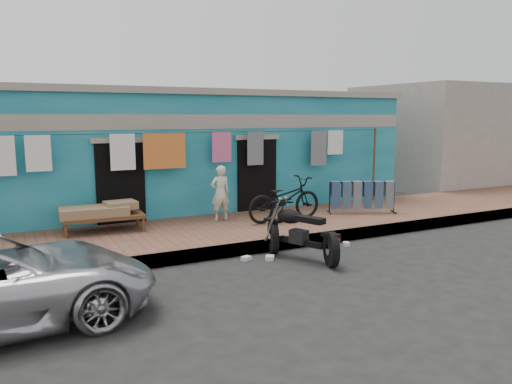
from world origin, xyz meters
The scene contains 14 objects.
ground centered at (0.00, 0.00, 0.00)m, with size 80.00×80.00×0.00m, color black.
sidewalk centered at (0.00, 3.00, 0.12)m, with size 28.00×3.00×0.25m, color brown.
curb centered at (0.00, 1.55, 0.12)m, with size 28.00×0.10×0.25m, color gray.
building centered at (0.00, 6.99, 1.69)m, with size 12.20×5.20×3.36m.
neighbor_right centered at (11.00, 7.00, 1.90)m, with size 6.00×5.00×3.80m, color #9E9384.
clothesline centered at (-0.56, 4.25, 1.80)m, with size 10.06×0.06×2.10m.
seated_person centered at (-0.05, 3.73, 0.90)m, with size 0.47×0.31×1.29m, color beige.
bicycle centered at (1.24, 2.95, 0.88)m, with size 0.69×1.94×1.26m, color black.
motorcycle centered at (0.32, 0.77, 0.55)m, with size 1.18×1.80×1.10m, color black, non-canonical shape.
charpoy centered at (-2.73, 3.78, 0.55)m, with size 1.80×0.94×0.59m, color brown, non-canonical shape.
jeans_rack centered at (3.49, 2.90, 0.67)m, with size 1.72×1.05×0.83m, color black, non-canonical shape.
litter_a centered at (-0.62, 1.20, 0.04)m, with size 0.17×0.13×0.08m, color silver.
litter_b centered at (1.72, 1.20, 0.04)m, with size 0.15×0.11×0.08m, color silver.
litter_c centered at (-0.21, 1.03, 0.04)m, with size 0.19×0.15×0.08m, color silver.
Camera 1 is at (-4.61, -6.95, 2.69)m, focal length 35.00 mm.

